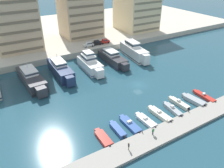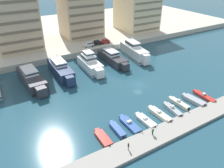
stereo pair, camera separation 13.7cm
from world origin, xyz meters
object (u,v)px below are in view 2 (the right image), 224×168
object	(u,v)px
car_white_far_left	(89,44)
motorboat_cream_mid_right	(179,103)
motorboat_red_far_left	(103,138)
motorboat_blue_left	(117,129)
motorboat_grey_right	(194,100)
pedestrian_near_edge	(128,146)
yacht_charcoal_center_right	(113,58)
motorboat_red_far_right	(204,96)
motorboat_blue_mid_left	(130,124)
motorboat_white_center_left	(146,120)
pedestrian_mid_deck	(153,131)
yacht_white_center	(90,64)
motorboat_cream_center	(160,114)
yacht_charcoal_mid_left	(32,79)
motorboat_grey_center_right	(172,110)
yacht_white_mid_right	(134,51)
car_red_mid_left	(105,41)
yacht_navy_center_left	(61,70)
car_black_left	(97,43)

from	to	relation	value
car_white_far_left	motorboat_cream_mid_right	bearing A→B (deg)	-85.67
motorboat_red_far_left	motorboat_blue_left	world-z (taller)	motorboat_blue_left
motorboat_red_far_left	motorboat_grey_right	size ratio (longest dim) A/B	0.86
motorboat_red_far_left	pedestrian_near_edge	world-z (taller)	pedestrian_near_edge
yacht_charcoal_center_right	motorboat_red_far_right	distance (m)	34.35
motorboat_blue_mid_left	motorboat_white_center_left	size ratio (longest dim) A/B	1.12
pedestrian_mid_deck	motorboat_blue_left	bearing A→B (deg)	135.66
motorboat_red_far_left	motorboat_white_center_left	bearing A→B (deg)	-0.21
motorboat_blue_left	motorboat_red_far_right	bearing A→B (deg)	-1.54
yacht_white_center	yacht_charcoal_center_right	world-z (taller)	yacht_white_center
yacht_white_center	motorboat_cream_mid_right	distance (m)	32.43
motorboat_blue_left	motorboat_white_center_left	world-z (taller)	motorboat_white_center_left
motorboat_cream_center	yacht_charcoal_center_right	bearing A→B (deg)	78.69
motorboat_grey_right	pedestrian_near_edge	size ratio (longest dim) A/B	4.03
motorboat_white_center_left	motorboat_cream_mid_right	distance (m)	11.80
yacht_charcoal_center_right	car_white_far_left	distance (m)	14.68
yacht_charcoal_mid_left	motorboat_grey_right	xyz separation A→B (m)	(34.32, -31.64, -1.35)
yacht_charcoal_center_right	motorboat_grey_center_right	xyz separation A→B (m)	(-2.55, -33.12, -1.26)
motorboat_grey_center_right	motorboat_blue_mid_left	bearing A→B (deg)	175.74
motorboat_red_far_right	pedestrian_mid_deck	world-z (taller)	pedestrian_mid_deck
yacht_white_mid_right	car_red_mid_left	xyz separation A→B (m)	(-4.72, 14.46, 0.71)
yacht_charcoal_center_right	pedestrian_mid_deck	size ratio (longest dim) A/B	10.35
yacht_white_mid_right	motorboat_blue_left	distance (m)	42.79
motorboat_cream_center	pedestrian_near_edge	world-z (taller)	pedestrian_near_edge
motorboat_red_far_left	car_white_far_left	distance (m)	51.26
yacht_charcoal_mid_left	pedestrian_near_edge	bearing A→B (deg)	-75.45
yacht_charcoal_center_right	car_white_far_left	size ratio (longest dim) A/B	4.16
yacht_navy_center_left	car_black_left	bearing A→B (deg)	35.75
yacht_charcoal_center_right	pedestrian_near_edge	world-z (taller)	yacht_charcoal_center_right
yacht_white_center	motorboat_red_far_right	distance (m)	37.02
motorboat_grey_center_right	car_white_far_left	world-z (taller)	car_white_far_left
car_white_far_left	pedestrian_near_edge	xyz separation A→B (m)	(-16.86, -52.84, -1.56)
motorboat_cream_center	motorboat_red_far_right	distance (m)	15.89
yacht_charcoal_mid_left	motorboat_white_center_left	size ratio (longest dim) A/B	2.94
motorboat_blue_mid_left	car_black_left	size ratio (longest dim) A/B	1.76
motorboat_grey_right	car_black_left	world-z (taller)	car_black_left
yacht_white_mid_right	pedestrian_near_edge	xyz separation A→B (m)	(-29.15, -38.63, -0.85)
car_red_mid_left	pedestrian_mid_deck	size ratio (longest dim) A/B	2.48
yacht_charcoal_mid_left	motorboat_blue_mid_left	size ratio (longest dim) A/B	2.63
motorboat_cream_center	motorboat_red_far_right	size ratio (longest dim) A/B	1.02
yacht_navy_center_left	car_red_mid_left	size ratio (longest dim) A/B	4.33
yacht_white_center	yacht_charcoal_center_right	distance (m)	9.82
motorboat_grey_right	pedestrian_mid_deck	xyz separation A→B (m)	(-17.90, -4.62, 1.09)
motorboat_cream_center	motorboat_white_center_left	bearing A→B (deg)	-179.24
yacht_charcoal_center_right	yacht_charcoal_mid_left	bearing A→B (deg)	-177.34
yacht_navy_center_left	car_white_far_left	world-z (taller)	yacht_navy_center_left
motorboat_blue_mid_left	motorboat_grey_center_right	world-z (taller)	motorboat_grey_center_right
pedestrian_near_edge	motorboat_red_far_left	bearing A→B (deg)	115.25
yacht_white_center	yacht_white_mid_right	xyz separation A→B (m)	(19.36, 1.49, 0.22)
yacht_charcoal_center_right	motorboat_cream_mid_right	size ratio (longest dim) A/B	2.61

